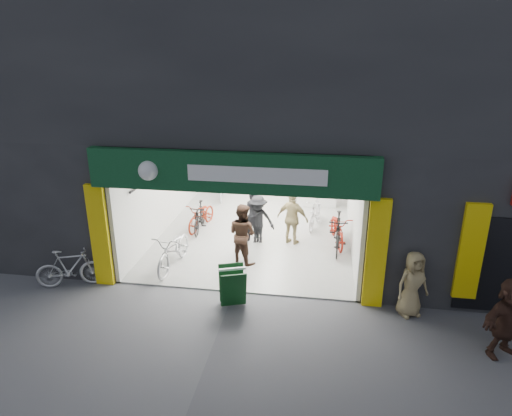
% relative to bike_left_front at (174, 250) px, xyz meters
% --- Properties ---
extents(ground, '(60.00, 60.00, 0.00)m').
position_rel_bike_left_front_xyz_m(ground, '(1.80, -1.02, -0.53)').
color(ground, '#56565B').
rests_on(ground, ground).
extents(building, '(17.00, 10.27, 8.00)m').
position_rel_bike_left_front_xyz_m(building, '(2.71, 3.97, 3.79)').
color(building, '#232326').
rests_on(building, ground).
extents(bike_left_front, '(0.85, 2.05, 1.05)m').
position_rel_bike_left_front_xyz_m(bike_left_front, '(0.00, 0.00, 0.00)').
color(bike_left_front, '#B4B4B9').
rests_on(bike_left_front, ground).
extents(bike_left_midfront, '(0.55, 1.60, 0.94)m').
position_rel_bike_left_front_xyz_m(bike_left_midfront, '(0.00, 2.51, -0.05)').
color(bike_left_midfront, black).
rests_on(bike_left_midfront, ground).
extents(bike_left_midback, '(0.92, 1.79, 0.90)m').
position_rel_bike_left_front_xyz_m(bike_left_midback, '(0.00, 2.74, -0.08)').
color(bike_left_midback, maroon).
rests_on(bike_left_midback, ground).
extents(bike_left_back, '(0.80, 2.03, 1.18)m').
position_rel_bike_left_front_xyz_m(bike_left_back, '(-0.00, 5.78, 0.07)').
color(bike_left_back, silver).
rests_on(bike_left_back, ground).
extents(bike_right_front, '(0.57, 1.84, 1.10)m').
position_rel_bike_left_front_xyz_m(bike_right_front, '(4.30, 1.75, 0.02)').
color(bike_right_front, black).
rests_on(bike_right_front, ground).
extents(bike_right_mid, '(0.93, 1.92, 0.97)m').
position_rel_bike_left_front_xyz_m(bike_right_mid, '(4.30, 2.22, -0.04)').
color(bike_right_mid, maroon).
rests_on(bike_right_mid, ground).
extents(bike_right_back, '(0.74, 1.73, 1.01)m').
position_rel_bike_left_front_xyz_m(bike_right_back, '(3.60, 3.43, -0.02)').
color(bike_right_back, silver).
rests_on(bike_right_back, ground).
extents(parked_bike, '(1.71, 1.01, 0.99)m').
position_rel_bike_left_front_xyz_m(parked_bike, '(-2.20, -1.32, -0.03)').
color(parked_bike, '#B5B6BA').
rests_on(parked_bike, ground).
extents(customer_a, '(0.61, 0.43, 1.60)m').
position_rel_bike_left_front_xyz_m(customer_a, '(1.82, 1.94, 0.27)').
color(customer_a, black).
rests_on(customer_a, ground).
extents(customer_b, '(1.03, 0.97, 1.69)m').
position_rel_bike_left_front_xyz_m(customer_b, '(1.73, 0.60, 0.32)').
color(customer_b, '#382319').
rests_on(customer_b, ground).
extents(customer_c, '(1.02, 0.64, 1.51)m').
position_rel_bike_left_front_xyz_m(customer_c, '(1.96, 1.87, 0.23)').
color(customer_c, black).
rests_on(customer_c, ground).
extents(customer_d, '(1.05, 0.70, 1.66)m').
position_rel_bike_left_front_xyz_m(customer_d, '(2.98, 1.96, 0.30)').
color(customer_d, '#9B895A').
rests_on(customer_d, ground).
extents(pedestrian_near, '(0.87, 0.75, 1.51)m').
position_rel_bike_left_front_xyz_m(pedestrian_near, '(5.84, -1.32, 0.23)').
color(pedestrian_near, '#958257').
rests_on(pedestrian_near, ground).
extents(pedestrian_far, '(1.54, 1.19, 1.63)m').
position_rel_bike_left_front_xyz_m(pedestrian_far, '(7.39, -2.47, 0.29)').
color(pedestrian_far, '#3B231B').
rests_on(pedestrian_far, ground).
extents(sandwich_board, '(0.74, 0.75, 0.90)m').
position_rel_bike_left_front_xyz_m(sandwich_board, '(1.89, -1.52, -0.03)').
color(sandwich_board, '#0E3815').
rests_on(sandwich_board, ground).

